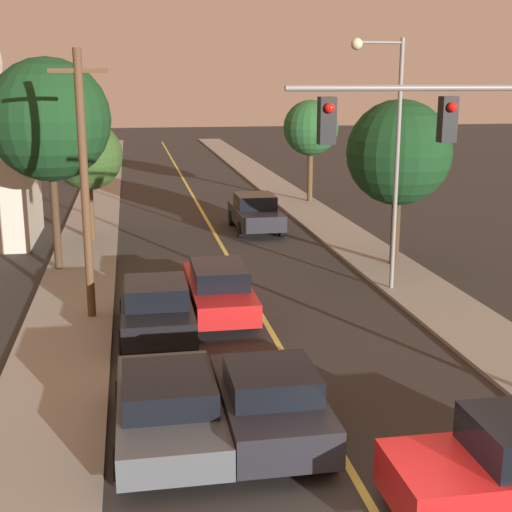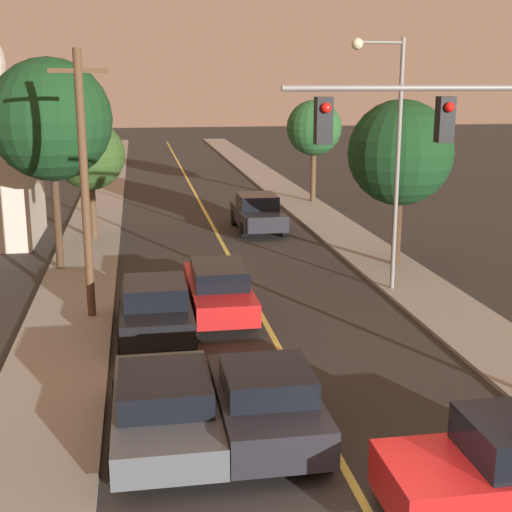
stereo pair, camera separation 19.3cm
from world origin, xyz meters
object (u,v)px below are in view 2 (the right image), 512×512
at_px(car_far_oncoming, 258,212).
at_px(tree_left_near, 51,120).
at_px(tree_right_near, 400,153).
at_px(traffic_signal_mast, 463,173).
at_px(streetlamp_right, 388,135).
at_px(car_near_lane_front, 266,402).
at_px(utility_pole_left, 84,182).
at_px(tree_right_far, 314,128).
at_px(tree_left_far, 90,156).
at_px(car_outer_lane_front, 165,405).
at_px(car_outer_lane_second, 155,307).
at_px(car_near_lane_second, 219,288).

distance_m(car_far_oncoming, tree_left_near, 11.28).
bearing_deg(tree_right_near, traffic_signal_mast, -104.60).
height_order(car_far_oncoming, streetlamp_right, streetlamp_right).
bearing_deg(tree_right_near, car_near_lane_front, -120.19).
bearing_deg(utility_pole_left, tree_right_far, 58.96).
distance_m(car_far_oncoming, tree_left_far, 8.01).
xyz_separation_m(tree_left_near, tree_right_near, (12.35, -1.49, -1.21)).
xyz_separation_m(car_outer_lane_front, car_outer_lane_second, (-0.00, 6.02, 0.05)).
relative_size(car_far_oncoming, traffic_signal_mast, 0.69).
bearing_deg(car_near_lane_second, car_outer_lane_front, -104.13).
height_order(traffic_signal_mast, tree_right_near, traffic_signal_mast).
bearing_deg(car_outer_lane_second, tree_left_far, 100.53).
bearing_deg(car_near_lane_second, traffic_signal_mast, -58.15).
bearing_deg(utility_pole_left, car_near_lane_second, -1.14).
bearing_deg(tree_left_near, car_outer_lane_front, -76.35).
bearing_deg(traffic_signal_mast, car_near_lane_second, 121.85).
height_order(car_far_oncoming, tree_right_near, tree_right_near).
bearing_deg(streetlamp_right, car_near_lane_second, -166.64).
distance_m(car_outer_lane_front, tree_left_near, 14.63).
relative_size(car_far_oncoming, tree_right_near, 0.78).
xyz_separation_m(tree_left_near, tree_right_far, (12.76, 13.06, -1.25)).
height_order(car_outer_lane_second, tree_left_near, tree_left_near).
bearing_deg(car_outer_lane_front, car_near_lane_second, 75.87).
distance_m(car_near_lane_second, tree_right_far, 20.64).
xyz_separation_m(car_far_oncoming, traffic_signal_mast, (1.07, -18.65, 4.14)).
relative_size(tree_left_near, tree_right_near, 1.24).
xyz_separation_m(tree_right_near, tree_right_far, (0.42, 14.55, -0.04)).
bearing_deg(traffic_signal_mast, utility_pole_left, 139.13).
distance_m(streetlamp_right, tree_left_far, 13.71).
height_order(car_near_lane_second, car_outer_lane_second, car_outer_lane_second).
relative_size(car_near_lane_front, tree_right_far, 0.68).
xyz_separation_m(tree_left_far, tree_right_near, (11.39, -6.46, 0.55)).
bearing_deg(car_far_oncoming, car_outer_lane_second, 69.16).
relative_size(tree_left_far, tree_right_near, 0.84).
distance_m(car_near_lane_front, streetlamp_right, 11.67).
bearing_deg(car_near_lane_front, tree_right_near, 59.81).
height_order(car_near_lane_second, tree_right_far, tree_right_far).
xyz_separation_m(car_outer_lane_second, tree_right_far, (9.50, 20.49, 3.43)).
distance_m(car_near_lane_front, car_outer_lane_front, 1.95).
distance_m(car_far_oncoming, traffic_signal_mast, 19.13).
height_order(car_near_lane_second, tree_left_near, tree_left_near).
xyz_separation_m(car_near_lane_front, tree_left_far, (-4.23, 18.78, 2.89)).
bearing_deg(traffic_signal_mast, tree_left_far, 115.67).
xyz_separation_m(streetlamp_right, tree_right_far, (2.00, 17.56, -0.92)).
height_order(car_outer_lane_front, tree_left_far, tree_left_far).
relative_size(car_outer_lane_front, tree_right_far, 0.80).
bearing_deg(utility_pole_left, car_near_lane_front, -65.07).
distance_m(traffic_signal_mast, tree_left_near, 15.81).
xyz_separation_m(car_outer_lane_front, streetlamp_right, (7.50, 8.95, 4.39)).
xyz_separation_m(car_near_lane_second, car_outer_lane_second, (-1.92, -1.61, 0.01)).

